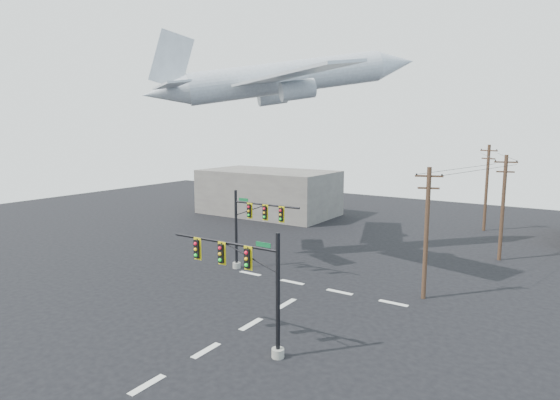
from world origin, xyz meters
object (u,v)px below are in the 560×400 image
Objects in this scene: utility_pole_a at (426,231)px; utility_pole_c at (487,186)px; signal_mast_near at (248,281)px; utility_pole_b at (503,206)px; airliner at (286,78)px; signal_mast_far at (251,227)px.

utility_pole_c reaches higher than utility_pole_a.
utility_pole_a is (5.61, 12.63, 1.02)m from signal_mast_near.
utility_pole_b reaches higher than signal_mast_near.
utility_pole_c is (-0.48, 25.69, 0.40)m from utility_pole_a.
airliner reaches higher than utility_pole_a.
signal_mast_far is 0.73× the size of utility_pole_a.
utility_pole_b reaches higher than signal_mast_far.
utility_pole_a is 18.51m from airliner.
signal_mast_near is at bearing -125.13° from utility_pole_b.
signal_mast_near is 38.69m from utility_pole_c.
signal_mast_near is 0.78× the size of utility_pole_b.
signal_mast_near is 13.76m from signal_mast_far.
utility_pole_c reaches higher than signal_mast_far.
airliner is (-0.32, 5.83, 12.28)m from signal_mast_far.
utility_pole_b is (16.64, 14.79, 1.17)m from signal_mast_far.
utility_pole_b is 22.17m from airliner.
utility_pole_c is at bearing 88.40° from utility_pole_b.
airliner reaches higher than signal_mast_far.
signal_mast_far is at bearing -95.47° from utility_pole_c.
signal_mast_near is 0.74× the size of utility_pole_c.
airliner reaches higher than utility_pole_b.
utility_pole_c reaches higher than utility_pole_b.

